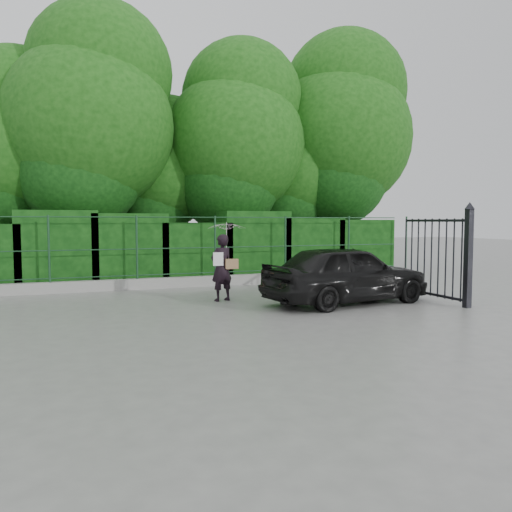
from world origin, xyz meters
name	(u,v)px	position (x,y,z in m)	size (l,w,h in m)	color
ground	(256,312)	(0.00, 0.00, 0.00)	(80.00, 80.00, 0.00)	gray
kerb	(202,281)	(0.00, 4.50, 0.15)	(14.00, 0.25, 0.30)	#9E9E99
fence	(209,246)	(0.22, 4.50, 1.20)	(14.13, 0.06, 1.80)	#193F23
hedge	(194,250)	(0.01, 5.50, 1.04)	(14.20, 1.20, 2.26)	black
trees	(209,147)	(1.14, 7.74, 4.62)	(17.10, 6.15, 8.08)	black
gate	(453,254)	(4.60, -0.72, 1.19)	(0.22, 2.33, 2.36)	black
woman	(225,250)	(-0.16, 1.70, 1.25)	(0.93, 0.89, 1.92)	black
car	(346,274)	(2.39, 0.29, 0.70)	(1.65, 4.10, 1.40)	black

